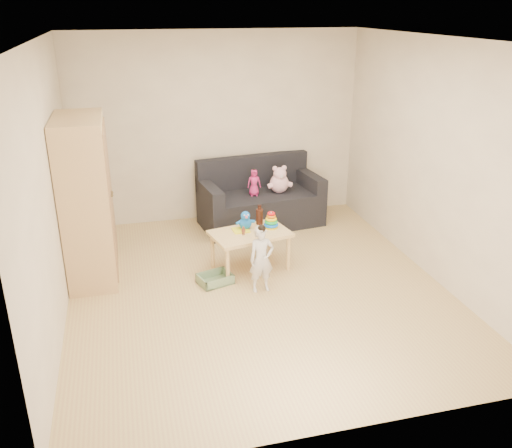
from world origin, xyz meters
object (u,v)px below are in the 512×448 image
object	(u,v)px
toddler	(262,260)
play_table	(250,250)
sofa	(261,209)
wardrobe	(86,200)

from	to	relation	value
toddler	play_table	bearing A→B (deg)	85.93
play_table	toddler	distance (m)	0.55
play_table	sofa	bearing A→B (deg)	70.27
sofa	toddler	bearing A→B (deg)	-111.98
toddler	sofa	bearing A→B (deg)	72.08
sofa	toddler	xyz separation A→B (m)	(-0.48, -1.85, 0.13)
wardrobe	play_table	bearing A→B (deg)	-8.89
sofa	play_table	distance (m)	1.40
wardrobe	sofa	size ratio (longest dim) A/B	1.11
wardrobe	play_table	distance (m)	1.92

